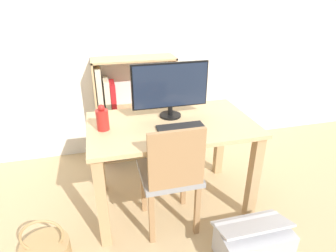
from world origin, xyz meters
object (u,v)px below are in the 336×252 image
Objects in this scene: monitor at (170,87)px; chair at (171,174)px; vase at (102,119)px; storage_box at (253,242)px; bookshelf at (122,118)px; keyboard at (181,127)px.

monitor is 0.63m from chair.
storage_box is (0.86, -0.66, -0.69)m from vase.
monitor reaches higher than bookshelf.
vase is at bearing -168.17° from monitor.
monitor is at bearing -66.67° from bookshelf.
bookshelf is 2.18× the size of storage_box.
monitor reaches higher than chair.
monitor is 0.32m from keyboard.
chair is 1.14m from bookshelf.
keyboard is at bearing -85.72° from monitor.
bookshelf is (-0.33, 0.95, -0.30)m from keyboard.
chair is at bearing -103.62° from monitor.
vase reaches higher than chair.
vase is 0.21× the size of chair.
storage_box is at bearing -65.85° from bookshelf.
chair is (-0.09, -0.39, -0.48)m from monitor.
storage_box is at bearing -37.56° from vase.
monitor is 0.54m from vase.
monitor reaches higher than keyboard.
bookshelf reaches higher than chair.
vase is (-0.52, 0.12, 0.07)m from keyboard.
chair reaches higher than keyboard.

